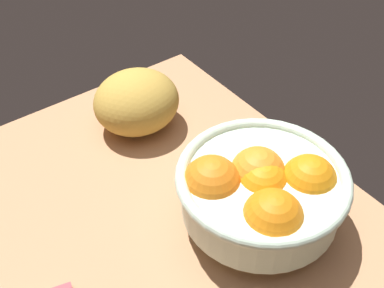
{
  "coord_description": "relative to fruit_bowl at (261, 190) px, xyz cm",
  "views": [
    {
      "loc": [
        -16.95,
        -38.81,
        54.75
      ],
      "look_at": [
        15.47,
        4.84,
        5.0
      ],
      "focal_mm": 47.23,
      "sensor_mm": 36.0,
      "label": 1
    }
  ],
  "objects": [
    {
      "name": "ground_plane",
      "position": [
        -16.27,
        8.94,
        -8.11
      ],
      "size": [
        65.72,
        63.82,
        3.0
      ],
      "primitive_type": "cube",
      "color": "tan"
    },
    {
      "name": "fruit_bowl",
      "position": [
        0.0,
        0.0,
        0.0
      ],
      "size": [
        22.4,
        22.4,
        11.4
      ],
      "color": "silver",
      "rests_on": "ground"
    },
    {
      "name": "bread_loaf",
      "position": [
        -1.88,
        27.35,
        -1.73
      ],
      "size": [
        14.89,
        13.91,
        9.76
      ],
      "primitive_type": "ellipsoid",
      "rotation": [
        0.0,
        0.0,
        3.07
      ],
      "color": "gold",
      "rests_on": "ground"
    }
  ]
}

